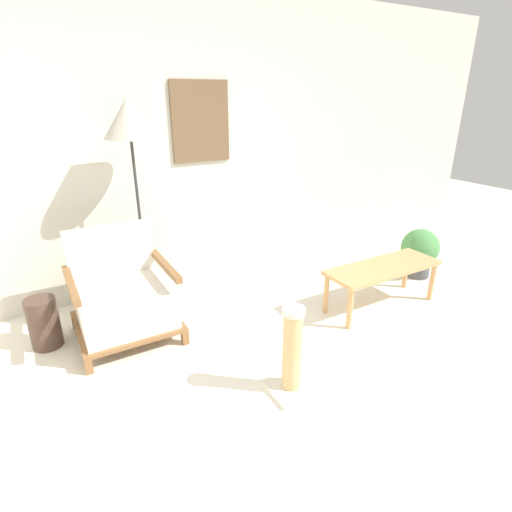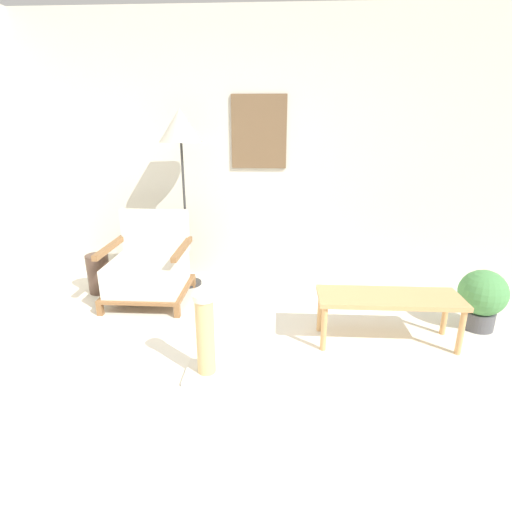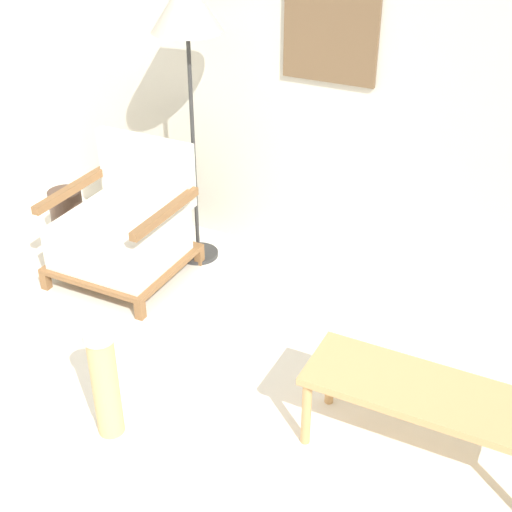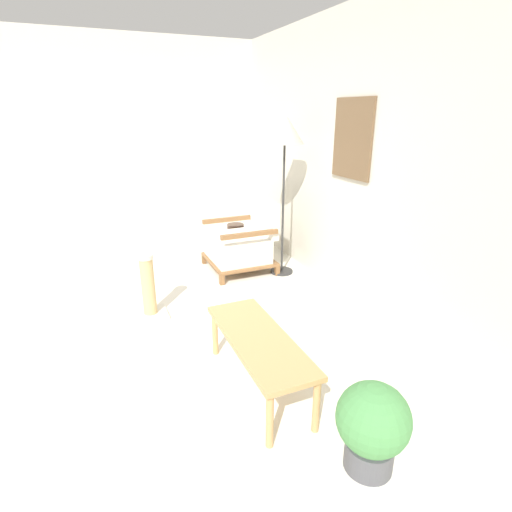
{
  "view_description": "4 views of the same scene",
  "coord_description": "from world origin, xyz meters",
  "px_view_note": "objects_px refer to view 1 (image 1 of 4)",
  "views": [
    {
      "loc": [
        -1.37,
        -1.2,
        1.79
      ],
      "look_at": [
        0.15,
        1.43,
        0.55
      ],
      "focal_mm": 28.0,
      "sensor_mm": 36.0,
      "label": 1
    },
    {
      "loc": [
        0.34,
        -1.82,
        1.65
      ],
      "look_at": [
        0.15,
        1.43,
        0.55
      ],
      "focal_mm": 28.0,
      "sensor_mm": 36.0,
      "label": 2
    },
    {
      "loc": [
        1.56,
        -1.38,
        2.45
      ],
      "look_at": [
        0.15,
        1.43,
        0.55
      ],
      "focal_mm": 50.0,
      "sensor_mm": 36.0,
      "label": 3
    },
    {
      "loc": [
        3.29,
        0.1,
        1.79
      ],
      "look_at": [
        0.15,
        1.43,
        0.55
      ],
      "focal_mm": 28.0,
      "sensor_mm": 36.0,
      "label": 4
    }
  ],
  "objects_px": {
    "coffee_table": "(383,271)",
    "scratching_post": "(292,357)",
    "vase": "(44,323)",
    "floor_lamp": "(130,127)",
    "armchair": "(123,299)",
    "potted_plant": "(420,251)"
  },
  "relations": [
    {
      "from": "vase",
      "to": "scratching_post",
      "type": "relative_size",
      "value": 0.66
    },
    {
      "from": "floor_lamp",
      "to": "scratching_post",
      "type": "distance_m",
      "value": 2.11
    },
    {
      "from": "armchair",
      "to": "coffee_table",
      "type": "distance_m",
      "value": 2.2
    },
    {
      "from": "coffee_table",
      "to": "vase",
      "type": "xyz_separation_m",
      "value": [
        -2.66,
        0.82,
        -0.15
      ]
    },
    {
      "from": "coffee_table",
      "to": "vase",
      "type": "distance_m",
      "value": 2.78
    },
    {
      "from": "floor_lamp",
      "to": "coffee_table",
      "type": "bearing_deg",
      "value": -30.86
    },
    {
      "from": "coffee_table",
      "to": "scratching_post",
      "type": "distance_m",
      "value": 1.43
    },
    {
      "from": "armchair",
      "to": "scratching_post",
      "type": "distance_m",
      "value": 1.42
    },
    {
      "from": "vase",
      "to": "scratching_post",
      "type": "bearing_deg",
      "value": -45.15
    },
    {
      "from": "coffee_table",
      "to": "vase",
      "type": "bearing_deg",
      "value": 162.86
    },
    {
      "from": "armchair",
      "to": "vase",
      "type": "xyz_separation_m",
      "value": [
        -0.57,
        0.14,
        -0.12
      ]
    },
    {
      "from": "vase",
      "to": "floor_lamp",
      "type": "bearing_deg",
      "value": 16.61
    },
    {
      "from": "scratching_post",
      "to": "coffee_table",
      "type": "bearing_deg",
      "value": 21.29
    },
    {
      "from": "armchair",
      "to": "vase",
      "type": "relative_size",
      "value": 2.09
    },
    {
      "from": "scratching_post",
      "to": "floor_lamp",
      "type": "bearing_deg",
      "value": 106.51
    },
    {
      "from": "floor_lamp",
      "to": "scratching_post",
      "type": "xyz_separation_m",
      "value": [
        0.47,
        -1.59,
        -1.3
      ]
    },
    {
      "from": "coffee_table",
      "to": "scratching_post",
      "type": "height_order",
      "value": "scratching_post"
    },
    {
      "from": "armchair",
      "to": "floor_lamp",
      "type": "bearing_deg",
      "value": 53.64
    },
    {
      "from": "armchair",
      "to": "scratching_post",
      "type": "bearing_deg",
      "value": -57.59
    },
    {
      "from": "potted_plant",
      "to": "scratching_post",
      "type": "relative_size",
      "value": 0.84
    },
    {
      "from": "vase",
      "to": "scratching_post",
      "type": "distance_m",
      "value": 1.88
    },
    {
      "from": "potted_plant",
      "to": "coffee_table",
      "type": "bearing_deg",
      "value": -161.63
    }
  ]
}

